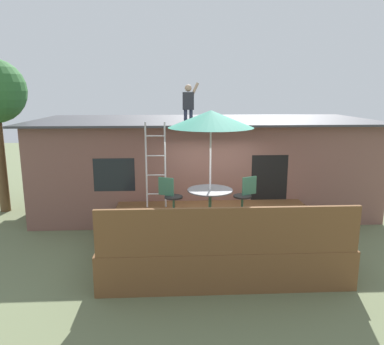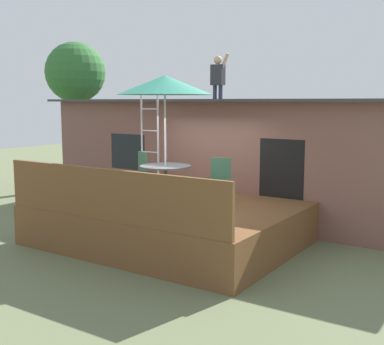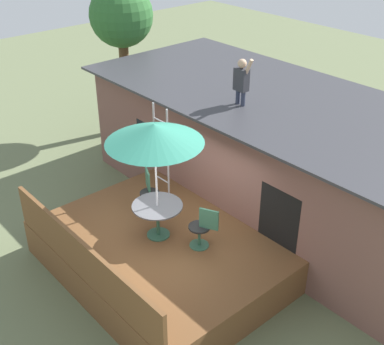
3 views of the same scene
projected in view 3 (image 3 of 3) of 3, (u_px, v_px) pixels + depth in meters
The scene contains 11 objects.
ground_plane at pixel (166, 267), 11.06m from camera, with size 40.00×40.00×0.00m, color #66704C.
house at pixel (281, 156), 12.41m from camera, with size 10.50×4.50×2.88m.
deck at pixel (166, 252), 10.87m from camera, with size 4.96×3.95×0.80m, color brown.
deck_railing at pixel (82, 260), 9.34m from camera, with size 4.86×0.08×0.90m, color brown.
patio_table at pixel (157, 212), 10.45m from camera, with size 1.04×1.04×0.74m.
patio_umbrella at pixel (154, 134), 9.57m from camera, with size 1.90×1.90×2.54m.
step_ladder at pixel (161, 151), 11.67m from camera, with size 0.52×0.04×2.20m.
person_figure at pixel (242, 79), 11.19m from camera, with size 0.47×0.20×1.11m.
patio_chair_left at pixel (149, 192), 11.36m from camera, with size 0.59×0.44×0.92m.
patio_chair_right at pixel (203, 228), 10.18m from camera, with size 0.59×0.44×0.92m.
backyard_tree at pixel (121, 18), 15.38m from camera, with size 1.93×1.93×4.72m.
Camera 3 is at (6.83, -5.25, 7.27)m, focal length 47.96 mm.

